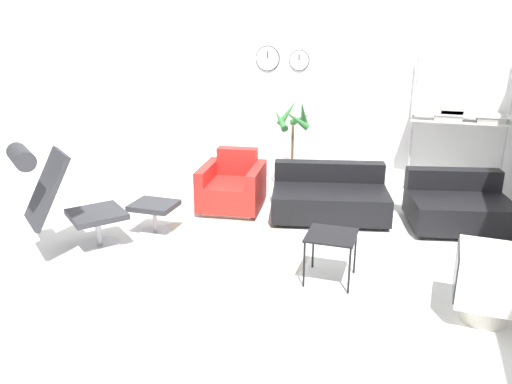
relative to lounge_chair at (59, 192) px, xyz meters
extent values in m
plane|color=silver|center=(1.43, 0.63, -0.67)|extent=(12.00, 12.00, 0.00)
cube|color=white|center=(1.43, 3.40, 0.73)|extent=(12.00, 0.06, 2.80)
cylinder|color=black|center=(1.16, 3.36, 1.12)|extent=(0.36, 0.01, 0.36)
cylinder|color=white|center=(1.16, 3.35, 1.12)|extent=(0.34, 0.02, 0.34)
cube|color=black|center=(1.16, 3.34, 1.17)|extent=(0.01, 0.01, 0.10)
cylinder|color=black|center=(1.64, 3.36, 1.10)|extent=(0.29, 0.01, 0.29)
cylinder|color=white|center=(1.64, 3.35, 1.10)|extent=(0.28, 0.02, 0.28)
cube|color=black|center=(1.64, 3.34, 1.14)|extent=(0.01, 0.01, 0.08)
cylinder|color=#BCB29E|center=(1.45, 0.55, -0.67)|extent=(1.92, 1.92, 0.01)
cylinder|color=#BCBCC1|center=(0.21, 0.27, -0.66)|extent=(0.62, 0.62, 0.02)
cylinder|color=#BCBCC1|center=(0.21, 0.27, -0.50)|extent=(0.06, 0.06, 0.30)
cube|color=#2D2D33|center=(0.21, 0.27, -0.31)|extent=(0.76, 0.76, 0.06)
cube|color=#2D2D33|center=(-0.07, -0.09, 0.06)|extent=(0.68, 0.66, 0.71)
cylinder|color=#2D2D33|center=(-0.19, -0.23, 0.41)|extent=(0.50, 0.45, 0.19)
cylinder|color=#BCBCC1|center=(0.61, 0.77, -0.66)|extent=(0.36, 0.36, 0.02)
cylinder|color=#BCBCC1|center=(0.61, 0.77, -0.51)|extent=(0.05, 0.05, 0.28)
cube|color=#2D2D33|center=(0.61, 0.77, -0.34)|extent=(0.48, 0.41, 0.06)
cube|color=silver|center=(1.17, 1.78, -0.64)|extent=(0.70, 0.76, 0.06)
cube|color=red|center=(1.17, 1.78, -0.45)|extent=(0.62, 0.89, 0.31)
cube|color=red|center=(1.13, 2.10, -0.12)|extent=(0.54, 0.24, 0.35)
cube|color=red|center=(1.48, 1.82, -0.36)|extent=(0.22, 0.84, 0.51)
cube|color=red|center=(0.85, 1.74, -0.36)|extent=(0.22, 0.84, 0.51)
cube|color=black|center=(2.41, 1.86, -0.65)|extent=(1.38, 1.01, 0.05)
cube|color=black|center=(2.41, 1.86, -0.46)|extent=(1.54, 1.17, 0.32)
cube|color=black|center=(2.33, 2.19, -0.18)|extent=(1.39, 0.50, 0.24)
cube|color=black|center=(3.89, 1.98, -0.65)|extent=(1.13, 0.96, 0.05)
cube|color=black|center=(3.89, 1.98, -0.46)|extent=(1.27, 1.11, 0.32)
cube|color=black|center=(3.81, 2.32, -0.18)|extent=(1.12, 0.44, 0.24)
cube|color=black|center=(2.69, 0.27, -0.22)|extent=(0.44, 0.44, 0.02)
cylinder|color=black|center=(2.49, 0.07, -0.45)|extent=(0.02, 0.02, 0.44)
cylinder|color=black|center=(2.89, 0.07, -0.45)|extent=(0.02, 0.02, 0.44)
cylinder|color=black|center=(2.49, 0.47, -0.45)|extent=(0.02, 0.02, 0.44)
cylinder|color=black|center=(2.89, 0.47, -0.45)|extent=(0.02, 0.02, 0.44)
cylinder|color=beige|center=(3.98, -0.01, -0.58)|extent=(0.36, 0.36, 0.18)
cube|color=beige|center=(3.98, -0.01, -0.28)|extent=(0.50, 0.53, 0.43)
cube|color=#282D33|center=(3.73, 0.01, -0.28)|extent=(0.04, 0.45, 0.37)
cylinder|color=#333338|center=(1.69, 2.83, -0.53)|extent=(0.34, 0.34, 0.27)
cylinder|color=#382819|center=(1.69, 2.83, -0.41)|extent=(0.31, 0.31, 0.02)
cylinder|color=brown|center=(1.69, 2.83, -0.07)|extent=(0.04, 0.04, 0.65)
cone|color=#2D6B33|center=(1.83, 2.84, 0.43)|extent=(0.11, 0.36, 0.42)
cone|color=#2D6B33|center=(1.77, 2.97, 0.33)|extent=(0.36, 0.26, 0.24)
cone|color=#2D6B33|center=(1.59, 2.93, 0.42)|extent=(0.32, 0.32, 0.39)
cone|color=#2D6B33|center=(1.53, 2.72, 0.35)|extent=(0.34, 0.41, 0.28)
cone|color=#2D6B33|center=(1.76, 2.68, 0.37)|extent=(0.39, 0.26, 0.32)
cylinder|color=#BCBCC1|center=(3.28, 3.27, 0.29)|extent=(0.03, 0.03, 1.91)
cylinder|color=#BCBCC1|center=(4.47, 3.27, 0.29)|extent=(0.03, 0.03, 1.91)
cube|color=white|center=(3.87, 3.15, 0.38)|extent=(1.25, 0.28, 0.02)
cube|color=white|center=(3.87, 3.15, 0.47)|extent=(1.25, 0.28, 0.02)
cube|color=beige|center=(3.72, 3.14, 0.46)|extent=(0.35, 0.24, 0.14)
cube|color=silver|center=(3.83, 3.14, 0.55)|extent=(0.42, 0.24, 0.13)
cube|color=#B7B2A8|center=(4.24, 3.14, 0.44)|extent=(0.33, 0.24, 0.11)
camera|label=1|loc=(3.31, -3.88, 1.57)|focal=35.00mm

